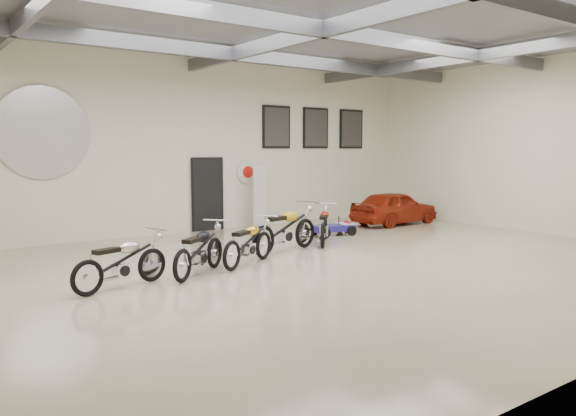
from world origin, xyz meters
TOP-DOWN VIEW (x-y plane):
  - floor at (0.00, 0.00)m, footprint 16.00×12.00m
  - ceiling at (0.00, 0.00)m, footprint 16.00×12.00m
  - back_wall at (0.00, 6.00)m, footprint 16.00×0.02m
  - right_wall at (8.00, 0.00)m, footprint 0.02×12.00m
  - ceiling_beams at (0.00, 0.00)m, footprint 15.80×11.80m
  - door at (0.50, 5.95)m, footprint 0.92×0.08m
  - logo_plaque at (-4.00, 5.95)m, footprint 2.30×0.06m
  - poster_left at (3.00, 5.96)m, footprint 1.05×0.08m
  - poster_mid at (4.60, 5.96)m, footprint 1.05×0.08m
  - poster_right at (6.20, 5.96)m, footprint 1.05×0.08m
  - oil_sign at (1.90, 5.95)m, footprint 0.72×0.10m
  - banner_stand at (2.05, 5.50)m, footprint 0.55×0.32m
  - motorcycle_silver at (-4.01, 0.57)m, footprint 1.97×1.09m
  - motorcycle_black at (-2.43, 0.74)m, footprint 1.90×1.61m
  - motorcycle_gold at (-1.18, 0.98)m, footprint 1.94×1.41m
  - motorcycle_yellow at (0.29, 1.71)m, footprint 2.31×1.26m
  - motorcycle_red at (1.79, 2.10)m, footprint 1.72×1.80m
  - go_kart at (3.00, 2.99)m, footprint 1.60×0.88m
  - vintage_car at (6.00, 3.64)m, footprint 1.43×3.22m

SIDE VIEW (x-z plane):
  - floor at x=0.00m, z-range -0.01..0.01m
  - go_kart at x=3.00m, z-range 0.00..0.55m
  - motorcycle_silver at x=-4.01m, z-range 0.00..0.98m
  - motorcycle_gold at x=-1.18m, z-range 0.00..0.98m
  - motorcycle_red at x=1.79m, z-range 0.00..0.99m
  - motorcycle_black at x=-2.43m, z-range 0.00..1.00m
  - vintage_car at x=6.00m, z-range 0.00..1.08m
  - motorcycle_yellow at x=0.29m, z-range 0.00..1.15m
  - banner_stand at x=2.05m, z-range 0.00..1.90m
  - door at x=0.50m, z-range 0.00..2.10m
  - oil_sign at x=1.90m, z-range 1.34..2.06m
  - back_wall at x=0.00m, z-range 0.00..5.00m
  - right_wall at x=8.00m, z-range 0.00..5.00m
  - logo_plaque at x=-4.00m, z-range 2.22..3.38m
  - poster_left at x=3.00m, z-range 2.42..3.78m
  - poster_mid at x=4.60m, z-range 2.42..3.78m
  - poster_right at x=6.20m, z-range 2.42..3.78m
  - ceiling_beams at x=0.00m, z-range 4.59..4.91m
  - ceiling at x=0.00m, z-range 5.00..5.00m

